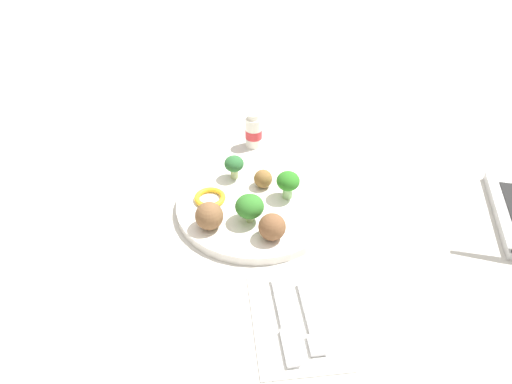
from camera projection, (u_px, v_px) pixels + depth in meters
ground_plane at (256, 208)px, 0.83m from camera, size 4.00×4.00×0.00m
plate at (256, 204)px, 0.83m from camera, size 0.28×0.28×0.02m
broccoli_floret_front_left at (250, 207)px, 0.77m from camera, size 0.05×0.05×0.05m
broccoli_floret_front_right at (288, 182)px, 0.81m from camera, size 0.04×0.04×0.05m
broccoli_floret_mid_right at (234, 165)px, 0.86m from camera, size 0.04×0.04×0.05m
meatball_front_left at (272, 227)px, 0.74m from camera, size 0.04×0.04×0.04m
meatball_far_rim at (263, 179)px, 0.85m from camera, size 0.03×0.03×0.03m
meatball_near_rim at (209, 216)px, 0.76m from camera, size 0.05×0.05×0.05m
pepper_ring_far_rim at (210, 198)px, 0.82m from camera, size 0.06×0.06×0.01m
napkin at (296, 320)px, 0.64m from camera, size 0.18×0.13×0.01m
fork at (311, 321)px, 0.64m from camera, size 0.12×0.03×0.01m
knife at (285, 323)px, 0.63m from camera, size 0.15×0.02×0.01m
yogurt_bottle at (254, 132)px, 0.98m from camera, size 0.04×0.04×0.07m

